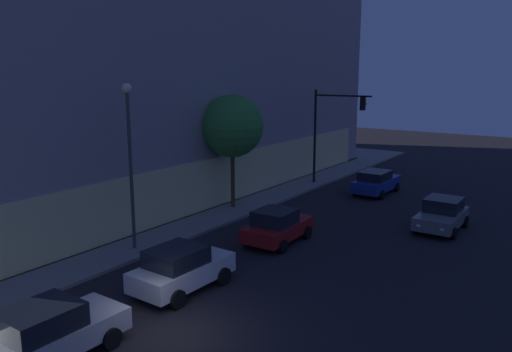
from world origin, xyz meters
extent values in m
plane|color=black|center=(0.00, 0.00, 0.00)|extent=(120.00, 120.00, 0.00)
cube|color=#4C4C51|center=(14.44, 23.87, 0.07)|extent=(39.36, 31.29, 0.15)
cube|color=#F6E99C|center=(14.44, 8.63, 1.64)|extent=(35.07, 0.60, 2.98)
cube|color=#9C9094|center=(14.44, 23.87, 9.28)|extent=(38.96, 30.89, 18.25)
cylinder|color=black|center=(22.30, 6.67, 3.54)|extent=(0.18, 0.18, 6.77)
cylinder|color=black|center=(22.44, 4.62, 6.53)|extent=(0.40, 4.12, 0.12)
cube|color=black|center=(22.54, 3.18, 6.03)|extent=(0.34, 0.34, 0.90)
sphere|color=red|center=(22.55, 3.00, 6.03)|extent=(0.18, 0.18, 0.18)
cylinder|color=#414141|center=(4.86, 6.83, 3.75)|extent=(0.16, 0.16, 7.21)
sphere|color=#F9EFC6|center=(4.86, 6.83, 7.51)|extent=(0.44, 0.44, 0.44)
cylinder|color=#4A391E|center=(13.38, 7.47, 1.86)|extent=(0.25, 0.25, 3.42)
sphere|color=#368536|center=(13.38, 7.47, 5.04)|extent=(3.70, 3.70, 3.70)
cube|color=#B7BABF|center=(-2.81, 1.89, 0.68)|extent=(4.38, 1.96, 0.70)
cube|color=black|center=(-3.13, 1.90, 1.38)|extent=(2.14, 1.72, 0.70)
cube|color=#F9F4CC|center=(-0.67, 2.41, 0.68)|extent=(0.12, 0.20, 0.12)
cube|color=#F9F4CC|center=(-0.70, 1.29, 0.68)|extent=(0.12, 0.20, 0.12)
cylinder|color=black|center=(-1.44, 2.80, 0.33)|extent=(0.67, 0.25, 0.66)
cylinder|color=black|center=(-1.48, 0.93, 0.33)|extent=(0.67, 0.25, 0.66)
cube|color=silver|center=(2.90, 2.02, 0.73)|extent=(4.18, 2.02, 0.75)
cube|color=black|center=(2.59, 2.03, 1.44)|extent=(2.08, 1.77, 0.66)
cube|color=#F9F4CC|center=(4.93, 2.53, 0.73)|extent=(0.13, 0.20, 0.12)
cube|color=#F9F4CC|center=(4.90, 1.39, 0.73)|extent=(0.13, 0.20, 0.12)
cylinder|color=black|center=(4.21, 2.93, 0.35)|extent=(0.71, 0.26, 0.70)
cylinder|color=black|center=(4.15, 1.03, 0.35)|extent=(0.71, 0.26, 0.70)
cylinder|color=black|center=(1.65, 3.01, 0.35)|extent=(0.71, 0.26, 0.70)
cylinder|color=black|center=(1.59, 1.11, 0.35)|extent=(0.71, 0.26, 0.70)
cube|color=maroon|center=(9.72, 1.98, 0.66)|extent=(4.07, 2.07, 0.67)
cube|color=black|center=(9.42, 1.97, 1.33)|extent=(1.88, 1.80, 0.69)
cube|color=#F9F4CC|center=(11.65, 2.62, 0.66)|extent=(0.13, 0.20, 0.12)
cube|color=#F9F4CC|center=(11.69, 1.46, 0.66)|extent=(0.13, 0.20, 0.12)
cylinder|color=black|center=(10.93, 2.99, 0.32)|extent=(0.65, 0.26, 0.64)
cylinder|color=black|center=(10.99, 1.05, 0.32)|extent=(0.65, 0.26, 0.64)
cylinder|color=black|center=(8.44, 2.91, 0.32)|extent=(0.65, 0.26, 0.64)
cylinder|color=black|center=(8.50, 0.97, 0.32)|extent=(0.65, 0.26, 0.64)
cube|color=slate|center=(16.22, -4.10, 0.64)|extent=(4.01, 1.94, 0.66)
cube|color=black|center=(16.52, -4.10, 1.32)|extent=(1.85, 1.74, 0.69)
cube|color=#F9F4CC|center=(14.26, -4.67, 0.64)|extent=(0.12, 0.20, 0.12)
cube|color=#F9F4CC|center=(14.26, -3.52, 0.64)|extent=(0.12, 0.20, 0.12)
cylinder|color=black|center=(14.97, -5.06, 0.31)|extent=(0.62, 0.24, 0.62)
cylinder|color=black|center=(14.98, -3.14, 0.31)|extent=(0.62, 0.24, 0.62)
cylinder|color=black|center=(17.45, -5.07, 0.31)|extent=(0.62, 0.24, 0.62)
cylinder|color=black|center=(17.46, -3.14, 0.31)|extent=(0.62, 0.24, 0.62)
cube|color=navy|center=(22.09, 1.76, 0.67)|extent=(4.40, 1.94, 0.73)
cube|color=black|center=(21.77, 1.76, 1.32)|extent=(2.19, 1.71, 0.58)
cube|color=#F9F4CC|center=(24.24, 2.28, 0.67)|extent=(0.12, 0.20, 0.12)
cube|color=#F9F4CC|center=(24.22, 1.16, 0.67)|extent=(0.12, 0.20, 0.12)
cylinder|color=black|center=(23.46, 2.67, 0.30)|extent=(0.61, 0.25, 0.61)
cylinder|color=black|center=(23.43, 0.80, 0.30)|extent=(0.61, 0.25, 0.61)
cylinder|color=black|center=(20.75, 2.71, 0.30)|extent=(0.61, 0.25, 0.61)
cylinder|color=black|center=(20.72, 0.85, 0.30)|extent=(0.61, 0.25, 0.61)
camera|label=1|loc=(-10.69, -10.65, 8.28)|focal=35.91mm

